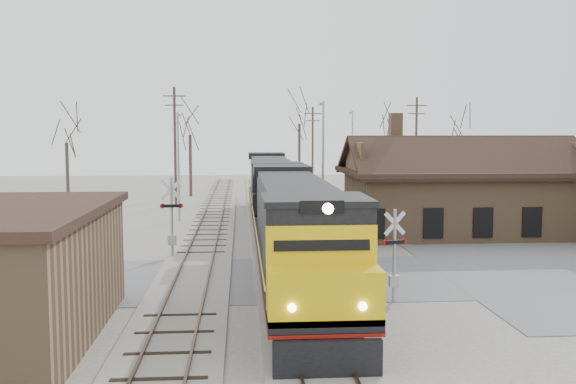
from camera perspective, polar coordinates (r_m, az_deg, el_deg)
The scene contains 20 objects.
ground at distance 29.56m, azimuth 0.34°, elevation -7.67°, with size 140.00×140.00×0.00m, color #A8A398.
road at distance 29.56m, azimuth 0.34°, elevation -7.64°, with size 60.00×9.00×0.03m, color slate.
track_main at distance 44.26m, azimuth -1.20°, elevation -3.19°, with size 3.40×90.00×0.24m.
track_siding at distance 44.26m, azimuth -7.03°, elevation -3.24°, with size 3.40×90.00×0.24m.
depot at distance 43.35m, azimuth 15.05°, elevation -0.44°, with size 15.20×9.31×7.90m.
locomotive_lead at distance 27.01m, azimuth 0.70°, elevation -3.51°, with size 3.20×21.40×4.75m.
locomotive_trailing at distance 48.50m, azimuth -1.49°, elevation 0.45°, with size 3.20×21.40×4.50m.
crossbuck_near at distance 25.55m, azimuth 9.43°, elevation -5.82°, with size 1.02×0.39×3.66m.
crossbuck_far at distance 34.35m, azimuth -10.29°, elevation -2.53°, with size 1.22×0.32×4.28m.
streetlight_a at distance 48.58m, azimuth -9.71°, elevation 2.86°, with size 0.25×2.04×8.12m.
streetlight_b at distance 48.37m, azimuth 3.11°, elevation 3.41°, with size 0.25×2.04×8.95m.
streetlight_c at distance 67.06m, azimuth 5.71°, elevation 3.88°, with size 0.25×2.04×8.79m.
utility_pole_a at distance 57.82m, azimuth -10.01°, elevation 4.18°, with size 2.00×0.24×10.59m.
utility_pole_b at distance 73.61m, azimuth 2.20°, elevation 4.07°, with size 2.00×0.24×9.50m.
utility_pole_c at distance 64.02m, azimuth 11.31°, elevation 4.00°, with size 2.00×0.24×10.00m.
tree_a at distance 63.77m, azimuth -19.12°, elevation 5.00°, with size 3.76×3.76×9.22m.
tree_b at distance 66.85m, azimuth -8.71°, elevation 5.92°, with size 4.22×4.22×10.33m.
tree_c at distance 76.15m, azimuth 1.02°, elevation 7.03°, with size 5.06×5.06×12.40m.
tree_d at distance 73.45m, azimuth 9.21°, elevation 5.62°, with size 4.04×4.04×9.90m.
tree_e at distance 72.07m, azimuth 14.97°, elevation 5.47°, with size 4.01×4.01×9.83m.
Camera 1 is at (-2.28, -28.71, 6.69)m, focal length 40.00 mm.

